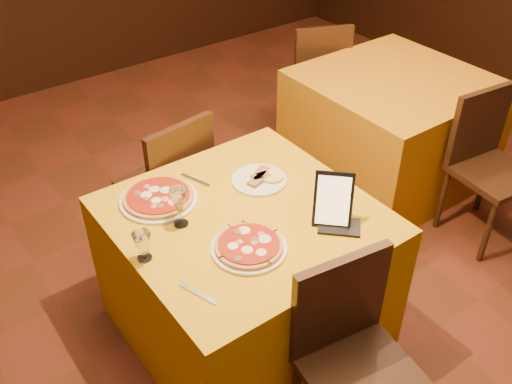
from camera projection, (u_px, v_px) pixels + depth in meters
floor at (323, 313)px, 3.06m from camera, size 6.00×7.00×0.01m
main_table at (245, 274)px, 2.76m from camera, size 1.10×1.10×0.75m
side_table at (390, 129)px, 3.88m from camera, size 1.10×1.10×0.75m
chair_main_near at (362, 375)px, 2.20m from camera, size 0.42×0.42×0.91m
chair_main_far at (164, 184)px, 3.23m from camera, size 0.44×0.44×0.91m
chair_side_near at (495, 173)px, 3.31m from camera, size 0.47×0.47×0.91m
chair_side_far at (313, 77)px, 4.36m from camera, size 0.54×0.54×0.91m
pizza_near at (249, 247)px, 2.34m from camera, size 0.32×0.32×0.03m
pizza_far at (159, 198)px, 2.60m from camera, size 0.36×0.36×0.03m
cutlet_dish at (259, 179)px, 2.73m from camera, size 0.27×0.27×0.03m
wine_glass at (180, 207)px, 2.42m from camera, size 0.09×0.09×0.19m
water_glass at (143, 246)px, 2.26m from camera, size 0.07×0.07×0.13m
tablet at (333, 200)px, 2.42m from camera, size 0.19×0.19×0.23m
knife at (266, 234)px, 2.42m from camera, size 0.08×0.20×0.01m
fork_near at (198, 293)px, 2.14m from camera, size 0.07×0.17×0.01m
fork_far at (195, 180)px, 2.74m from camera, size 0.08×0.17×0.01m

